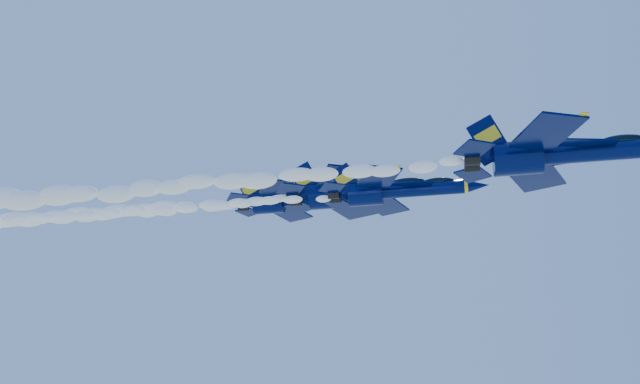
% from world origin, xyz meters
% --- Properties ---
extents(jet_lead, '(18.96, 15.56, 7.05)m').
position_xyz_m(jet_lead, '(20.54, -11.86, 150.11)').
color(jet_lead, '#00093A').
extents(smoke_trail_jet_lead, '(51.76, 2.26, 2.04)m').
position_xyz_m(smoke_trail_jet_lead, '(-13.44, -11.86, 149.66)').
color(smoke_trail_jet_lead, white).
extents(jet_second, '(16.02, 13.14, 5.95)m').
position_xyz_m(jet_second, '(5.93, -2.25, 151.83)').
color(jet_second, '#00093A').
extents(smoke_trail_jet_second, '(51.76, 1.91, 1.72)m').
position_xyz_m(smoke_trail_jet_second, '(-26.80, -2.25, 151.40)').
color(smoke_trail_jet_second, white).
extents(jet_third, '(19.95, 16.36, 7.41)m').
position_xyz_m(jet_third, '(1.53, 5.91, 155.38)').
color(jet_third, '#00093A').
extents(smoke_trail_jet_third, '(51.76, 2.38, 2.14)m').
position_xyz_m(smoke_trail_jet_third, '(-32.87, 5.91, 154.92)').
color(smoke_trail_jet_third, white).
extents(jet_fourth, '(17.76, 14.57, 6.60)m').
position_xyz_m(jet_fourth, '(-7.62, 12.62, 157.76)').
color(jet_fourth, '#00093A').
extents(smoke_trail_jet_fourth, '(51.76, 2.12, 1.91)m').
position_xyz_m(smoke_trail_jet_fourth, '(-41.09, 12.62, 157.32)').
color(smoke_trail_jet_fourth, white).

